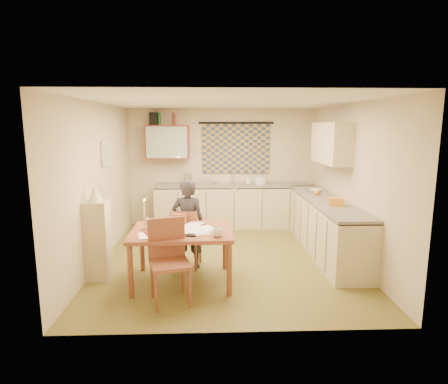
{
  "coord_description": "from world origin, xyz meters",
  "views": [
    {
      "loc": [
        -0.25,
        -5.86,
        2.15
      ],
      "look_at": [
        -0.03,
        0.2,
        1.07
      ],
      "focal_mm": 30.0,
      "sensor_mm": 36.0,
      "label": 1
    }
  ],
  "objects_px": {
    "dining_table": "(182,256)",
    "chair_far": "(187,249)",
    "counter_right": "(325,226)",
    "person": "(188,224)",
    "shelf_stand": "(98,240)",
    "counter_back": "(233,206)",
    "stove": "(350,250)"
  },
  "relations": [
    {
      "from": "counter_back",
      "to": "dining_table",
      "type": "height_order",
      "value": "counter_back"
    },
    {
      "from": "chair_far",
      "to": "shelf_stand",
      "type": "relative_size",
      "value": 0.81
    },
    {
      "from": "person",
      "to": "shelf_stand",
      "type": "xyz_separation_m",
      "value": [
        -1.24,
        -0.39,
        -0.12
      ]
    },
    {
      "from": "dining_table",
      "to": "shelf_stand",
      "type": "bearing_deg",
      "value": 170.48
    },
    {
      "from": "person",
      "to": "chair_far",
      "type": "bearing_deg",
      "value": -14.2
    },
    {
      "from": "counter_back",
      "to": "stove",
      "type": "relative_size",
      "value": 3.8
    },
    {
      "from": "stove",
      "to": "chair_far",
      "type": "bearing_deg",
      "value": 166.43
    },
    {
      "from": "counter_back",
      "to": "chair_far",
      "type": "height_order",
      "value": "counter_back"
    },
    {
      "from": "dining_table",
      "to": "stove",
      "type": "bearing_deg",
      "value": -0.8
    },
    {
      "from": "dining_table",
      "to": "person",
      "type": "xyz_separation_m",
      "value": [
        0.05,
        0.57,
        0.3
      ]
    },
    {
      "from": "person",
      "to": "shelf_stand",
      "type": "distance_m",
      "value": 1.31
    },
    {
      "from": "counter_right",
      "to": "dining_table",
      "type": "relative_size",
      "value": 2.14
    },
    {
      "from": "counter_right",
      "to": "shelf_stand",
      "type": "height_order",
      "value": "shelf_stand"
    },
    {
      "from": "counter_right",
      "to": "dining_table",
      "type": "distance_m",
      "value": 2.63
    },
    {
      "from": "chair_far",
      "to": "person",
      "type": "bearing_deg",
      "value": 170.04
    },
    {
      "from": "counter_back",
      "to": "dining_table",
      "type": "xyz_separation_m",
      "value": [
        -0.88,
        -2.89,
        -0.07
      ]
    },
    {
      "from": "person",
      "to": "shelf_stand",
      "type": "height_order",
      "value": "person"
    },
    {
      "from": "chair_far",
      "to": "person",
      "type": "distance_m",
      "value": 0.4
    },
    {
      "from": "counter_right",
      "to": "dining_table",
      "type": "xyz_separation_m",
      "value": [
        -2.35,
        -1.18,
        -0.07
      ]
    },
    {
      "from": "counter_right",
      "to": "dining_table",
      "type": "bearing_deg",
      "value": -153.29
    },
    {
      "from": "chair_far",
      "to": "dining_table",
      "type": "bearing_deg",
      "value": 97.48
    },
    {
      "from": "stove",
      "to": "counter_back",
      "type": "bearing_deg",
      "value": 117.05
    },
    {
      "from": "dining_table",
      "to": "shelf_stand",
      "type": "distance_m",
      "value": 1.22
    },
    {
      "from": "counter_right",
      "to": "person",
      "type": "xyz_separation_m",
      "value": [
        -2.3,
        -0.61,
        0.23
      ]
    },
    {
      "from": "counter_back",
      "to": "counter_right",
      "type": "xyz_separation_m",
      "value": [
        1.47,
        -1.71,
        -0.0
      ]
    },
    {
      "from": "dining_table",
      "to": "chair_far",
      "type": "relative_size",
      "value": 1.52
    },
    {
      "from": "counter_back",
      "to": "chair_far",
      "type": "relative_size",
      "value": 3.64
    },
    {
      "from": "counter_right",
      "to": "dining_table",
      "type": "height_order",
      "value": "counter_right"
    },
    {
      "from": "counter_back",
      "to": "counter_right",
      "type": "distance_m",
      "value": 2.25
    },
    {
      "from": "counter_right",
      "to": "chair_far",
      "type": "xyz_separation_m",
      "value": [
        -2.33,
        -0.6,
        -0.17
      ]
    },
    {
      "from": "counter_back",
      "to": "shelf_stand",
      "type": "bearing_deg",
      "value": -127.31
    },
    {
      "from": "stove",
      "to": "shelf_stand",
      "type": "bearing_deg",
      "value": 177.46
    }
  ]
}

